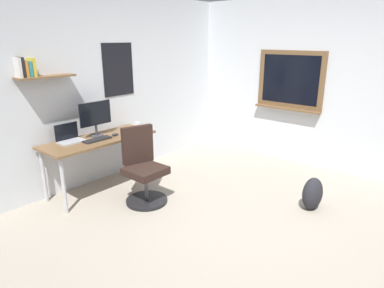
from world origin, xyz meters
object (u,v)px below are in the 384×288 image
Objects in this scene: monitor_primary at (96,116)px; backpack at (312,194)px; keyboard at (97,140)px; coffee_mug at (138,126)px; desk at (100,143)px; office_chair at (143,170)px; laptop at (69,137)px; computer_mouse at (115,134)px.

monitor_primary is 1.16× the size of backpack.
monitor_primary is 1.25× the size of keyboard.
monitor_primary is 5.04× the size of coffee_mug.
coffee_mug is 2.53m from backpack.
desk is 1.57× the size of office_chair.
keyboard is at bearing -176.04° from coffee_mug.
computer_mouse is at bearing -21.83° from laptop.
monitor_primary is at bearing 134.88° from computer_mouse.
coffee_mug is (0.98, -0.17, -0.01)m from laptop.
desk is 3.22× the size of monitor_primary.
monitor_primary is at bearing 97.31° from office_chair.
desk is 0.36m from monitor_primary.
monitor_primary is at bearing 116.82° from backpack.
laptop is (-0.34, 0.14, 0.13)m from desk.
office_chair reaches higher than coffee_mug.
desk reaches higher than backpack.
backpack is at bearing -63.18° from monitor_primary.
coffee_mug is (0.61, -0.12, -0.22)m from monitor_primary.
laptop is 0.58m from computer_mouse.
laptop reaches higher than computer_mouse.
coffee_mug is (0.65, -0.02, 0.12)m from desk.
coffee_mug is (0.51, 0.67, 0.37)m from office_chair.
keyboard reaches higher than desk.
office_chair is 9.13× the size of computer_mouse.
monitor_primary reaches higher than laptop.
office_chair is at bearing -96.21° from computer_mouse.
monitor_primary is (0.37, -0.05, 0.22)m from laptop.
coffee_mug is at bearing 6.46° from computer_mouse.
coffee_mug is at bearing -2.11° from desk.
computer_mouse is at bearing -173.54° from coffee_mug.
laptop is at bearing 170.36° from coffee_mug.
computer_mouse is (0.28, 0.00, 0.01)m from keyboard.
backpack is at bearing -61.59° from desk.
computer_mouse is 0.45m from coffee_mug.
desk is 14.36× the size of computer_mouse.
laptop reaches higher than office_chair.
office_chair is 0.73m from keyboard.
monitor_primary reaches higher than backpack.
computer_mouse reaches higher than desk.
laptop is 1.00m from coffee_mug.
desk is 4.82× the size of laptop.
backpack is at bearing -74.65° from coffee_mug.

